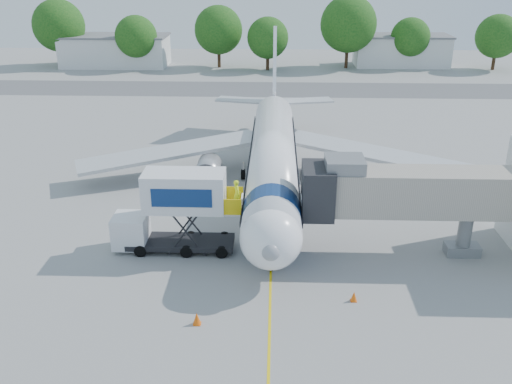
{
  "coord_description": "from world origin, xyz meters",
  "views": [
    {
      "loc": [
        0.17,
        -40.42,
        18.23
      ],
      "look_at": [
        -1.1,
        -4.54,
        3.2
      ],
      "focal_mm": 40.0,
      "sensor_mm": 36.0,
      "label": 1
    }
  ],
  "objects_px": {
    "aircraft": "(273,155)",
    "catering_hiloader": "(175,212)",
    "ground_tug": "(281,354)",
    "jet_bridge": "(399,192)"
  },
  "relations": [
    {
      "from": "aircraft",
      "to": "jet_bridge",
      "type": "height_order",
      "value": "aircraft"
    },
    {
      "from": "aircraft",
      "to": "ground_tug",
      "type": "bearing_deg",
      "value": -88.59
    },
    {
      "from": "jet_bridge",
      "to": "ground_tug",
      "type": "relative_size",
      "value": 3.73
    },
    {
      "from": "aircraft",
      "to": "catering_hiloader",
      "type": "relative_size",
      "value": 4.43
    },
    {
      "from": "aircraft",
      "to": "catering_hiloader",
      "type": "bearing_deg",
      "value": -119.36
    },
    {
      "from": "aircraft",
      "to": "ground_tug",
      "type": "distance_m",
      "value": 22.73
    },
    {
      "from": "catering_hiloader",
      "to": "ground_tug",
      "type": "bearing_deg",
      "value": -59.34
    },
    {
      "from": "catering_hiloader",
      "to": "ground_tug",
      "type": "relative_size",
      "value": 2.28
    },
    {
      "from": "catering_hiloader",
      "to": "ground_tug",
      "type": "xyz_separation_m",
      "value": [
        6.81,
        -11.49,
        -2.01
      ]
    },
    {
      "from": "catering_hiloader",
      "to": "jet_bridge",
      "type": "bearing_deg",
      "value": 0.01
    }
  ]
}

